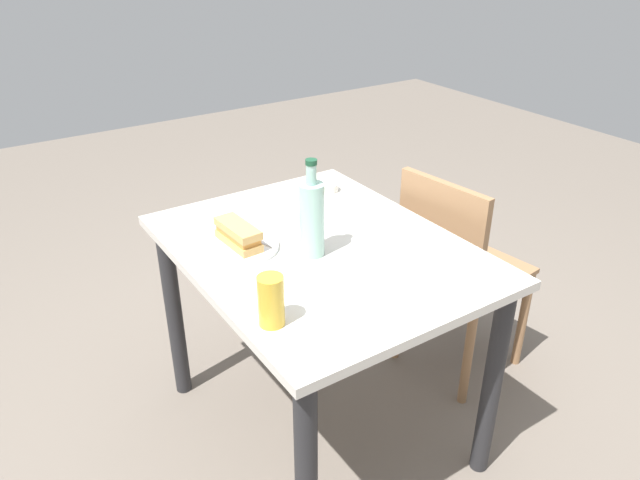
{
  "coord_description": "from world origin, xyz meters",
  "views": [
    {
      "loc": [
        1.39,
        -0.92,
        1.66
      ],
      "look_at": [
        0.0,
        0.0,
        0.77
      ],
      "focal_mm": 33.98,
      "sensor_mm": 36.0,
      "label": 1
    }
  ],
  "objects": [
    {
      "name": "chair_far",
      "position": [
        0.01,
        0.6,
        0.49
      ],
      "size": [
        0.45,
        0.45,
        0.86
      ],
      "color": "#936B47",
      "rests_on": "ground"
    },
    {
      "name": "water_bottle",
      "position": [
        0.03,
        -0.05,
        0.88
      ],
      "size": [
        0.08,
        0.08,
        0.31
      ],
      "color": "#99C6B7",
      "rests_on": "dining_table"
    },
    {
      "name": "olive_bowl",
      "position": [
        -0.35,
        0.26,
        0.77
      ],
      "size": [
        0.08,
        0.08,
        0.03
      ],
      "primitive_type": "cylinder",
      "color": "silver",
      "rests_on": "dining_table"
    },
    {
      "name": "ground_plane",
      "position": [
        0.0,
        0.0,
        0.0
      ],
      "size": [
        8.0,
        8.0,
        0.0
      ],
      "primitive_type": "plane",
      "color": "#6B6056"
    },
    {
      "name": "dining_table",
      "position": [
        0.0,
        0.0,
        0.63
      ],
      "size": [
        1.04,
        0.81,
        0.75
      ],
      "color": "beige",
      "rests_on": "ground"
    },
    {
      "name": "beer_glass",
      "position": [
        0.28,
        -0.33,
        0.82
      ],
      "size": [
        0.07,
        0.07,
        0.14
      ],
      "primitive_type": "cylinder",
      "color": "gold",
      "rests_on": "dining_table"
    },
    {
      "name": "plate_near",
      "position": [
        -0.12,
        -0.22,
        0.76
      ],
      "size": [
        0.25,
        0.25,
        0.01
      ],
      "primitive_type": "cylinder",
      "color": "white",
      "rests_on": "dining_table"
    },
    {
      "name": "baguette_sandwich_near",
      "position": [
        -0.12,
        -0.22,
        0.8
      ],
      "size": [
        0.19,
        0.08,
        0.07
      ],
      "color": "tan",
      "rests_on": "plate_near"
    },
    {
      "name": "knife_near",
      "position": [
        -0.14,
        -0.17,
        0.77
      ],
      "size": [
        0.18,
        0.06,
        0.01
      ],
      "color": "silver",
      "rests_on": "plate_near"
    }
  ]
}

